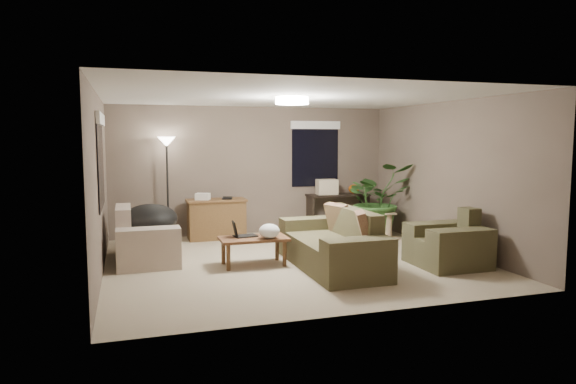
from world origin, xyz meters
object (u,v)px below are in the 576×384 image
object	(u,v)px
papasan_chair	(150,224)
cat_scratching_post	(389,228)
armchair	(448,246)
floor_lamp	(167,154)
console_table	(338,209)
houseplant	(377,207)
desk	(217,219)
coffee_table	(254,241)
main_sofa	(334,247)
loveseat	(145,241)

from	to	relation	value
papasan_chair	cat_scratching_post	distance (m)	4.32
armchair	floor_lamp	size ratio (longest dim) A/B	0.52
papasan_chair	floor_lamp	distance (m)	1.47
cat_scratching_post	console_table	bearing A→B (deg)	115.02
floor_lamp	armchair	bearing A→B (deg)	-39.75
armchair	houseplant	bearing A→B (deg)	88.20
houseplant	cat_scratching_post	size ratio (longest dim) A/B	2.84
cat_scratching_post	armchair	bearing A→B (deg)	-93.70
houseplant	desk	bearing A→B (deg)	168.35
coffee_table	houseplant	world-z (taller)	houseplant
console_table	houseplant	xyz separation A→B (m)	(0.48, -0.79, 0.12)
main_sofa	cat_scratching_post	world-z (taller)	main_sofa
armchair	papasan_chair	bearing A→B (deg)	151.11
papasan_chair	desk	bearing A→B (deg)	31.42
coffee_table	cat_scratching_post	world-z (taller)	cat_scratching_post
main_sofa	armchair	world-z (taller)	same
armchair	houseplant	xyz separation A→B (m)	(0.08, 2.43, 0.26)
loveseat	cat_scratching_post	world-z (taller)	loveseat
desk	console_table	world-z (taller)	same
console_table	papasan_chair	world-z (taller)	papasan_chair
main_sofa	loveseat	distance (m)	2.93
desk	houseplant	bearing A→B (deg)	-11.65
desk	main_sofa	bearing A→B (deg)	-64.18
armchair	coffee_table	size ratio (longest dim) A/B	1.00
main_sofa	loveseat	xyz separation A→B (m)	(-2.62, 1.31, 0.00)
loveseat	papasan_chair	xyz separation A→B (m)	(0.11, 0.58, 0.17)
coffee_table	console_table	size ratio (longest dim) A/B	0.77
main_sofa	armchair	distance (m)	1.71
console_table	houseplant	distance (m)	0.93
cat_scratching_post	floor_lamp	bearing A→B (deg)	164.34
houseplant	cat_scratching_post	world-z (taller)	houseplant
papasan_chair	loveseat	bearing A→B (deg)	-100.77
papasan_chair	cat_scratching_post	size ratio (longest dim) A/B	2.24
papasan_chair	coffee_table	bearing A→B (deg)	-44.84
console_table	houseplant	bearing A→B (deg)	-58.50
desk	houseplant	xyz separation A→B (m)	(3.02, -0.62, 0.18)
loveseat	papasan_chair	distance (m)	0.62
floor_lamp	desk	bearing A→B (deg)	-7.54
desk	floor_lamp	xyz separation A→B (m)	(-0.87, 0.12, 1.22)
desk	cat_scratching_post	world-z (taller)	desk
main_sofa	houseplant	size ratio (longest dim) A/B	1.55
papasan_chair	floor_lamp	xyz separation A→B (m)	(0.36, 0.87, 1.13)
console_table	floor_lamp	size ratio (longest dim) A/B	0.68
loveseat	coffee_table	xyz separation A→B (m)	(1.53, -0.83, 0.06)
armchair	papasan_chair	world-z (taller)	armchair
papasan_chair	houseplant	xyz separation A→B (m)	(4.25, 0.13, 0.09)
coffee_table	floor_lamp	bearing A→B (deg)	114.97
loveseat	armchair	world-z (taller)	same
main_sofa	coffee_table	world-z (taller)	main_sofa
desk	papasan_chair	xyz separation A→B (m)	(-1.23, -0.75, 0.09)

